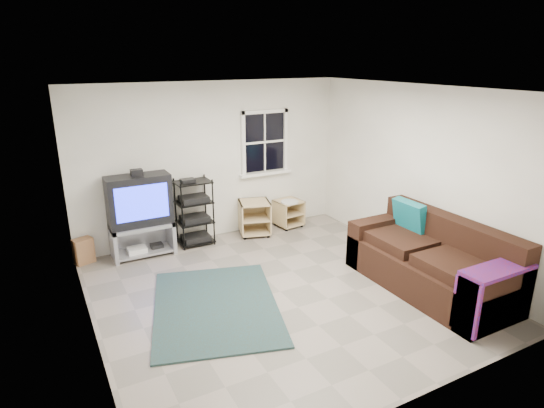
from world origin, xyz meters
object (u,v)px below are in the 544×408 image
av_rack (195,216)px  side_table_right (288,211)px  side_table_left (254,216)px  tv_unit (140,209)px  sofa (432,263)px

av_rack → side_table_right: 1.77m
side_table_left → side_table_right: side_table_left is taller
av_rack → side_table_left: av_rack is taller
tv_unit → sofa: bearing=-42.8°
tv_unit → av_rack: tv_unit is taller
sofa → side_table_right: bearing=99.7°
side_table_left → av_rack: bearing=177.3°
av_rack → side_table_right: av_rack is taller
tv_unit → side_table_left: bearing=-0.4°
tv_unit → av_rack: 0.91m
side_table_left → sofa: (1.20, -2.88, 0.05)m
av_rack → side_table_left: bearing=-2.7°
av_rack → side_table_right: size_ratio=2.18×
side_table_left → side_table_right: size_ratio=1.23×
side_table_right → av_rack: bearing=-179.9°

